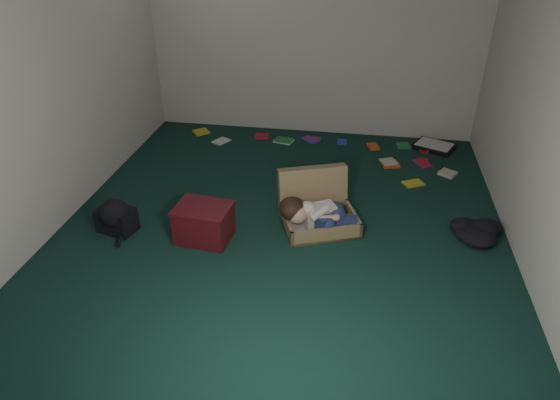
% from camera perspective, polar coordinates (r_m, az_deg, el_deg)
% --- Properties ---
extents(floor, '(4.50, 4.50, 0.00)m').
position_cam_1_polar(floor, '(4.61, 0.31, -2.81)').
color(floor, '#102E26').
rests_on(floor, ground).
extents(wall_back, '(4.50, 0.00, 4.50)m').
position_cam_1_polar(wall_back, '(6.21, 3.91, 19.02)').
color(wall_back, silver).
rests_on(wall_back, ground).
extents(wall_front, '(4.50, 0.00, 4.50)m').
position_cam_1_polar(wall_front, '(2.08, -9.75, -6.55)').
color(wall_front, silver).
rests_on(wall_front, ground).
extents(wall_left, '(0.00, 4.50, 4.50)m').
position_cam_1_polar(wall_left, '(4.78, -24.72, 12.85)').
color(wall_left, silver).
rests_on(wall_left, ground).
extents(wall_right, '(0.00, 4.50, 4.50)m').
position_cam_1_polar(wall_right, '(4.23, 28.64, 9.85)').
color(wall_right, silver).
rests_on(wall_right, ground).
extents(suitcase, '(0.83, 0.82, 0.48)m').
position_cam_1_polar(suitcase, '(4.59, 4.24, -0.94)').
color(suitcase, '#917850').
rests_on(suitcase, floor).
extents(person, '(0.72, 0.37, 0.29)m').
position_cam_1_polar(person, '(4.43, 4.24, -1.63)').
color(person, silver).
rests_on(person, suitcase).
extents(maroon_bin, '(0.51, 0.42, 0.32)m').
position_cam_1_polar(maroon_bin, '(4.39, -8.70, -2.60)').
color(maroon_bin, '#4A0F16').
rests_on(maroon_bin, floor).
extents(backpack, '(0.47, 0.41, 0.24)m').
position_cam_1_polar(backpack, '(4.70, -18.18, -2.07)').
color(backpack, black).
rests_on(backpack, floor).
extents(clothing_pile, '(0.60, 0.55, 0.16)m').
position_cam_1_polar(clothing_pile, '(4.77, 21.21, -2.76)').
color(clothing_pile, black).
rests_on(clothing_pile, floor).
extents(paper_tray, '(0.54, 0.49, 0.06)m').
position_cam_1_polar(paper_tray, '(6.34, 17.20, 5.88)').
color(paper_tray, black).
rests_on(paper_tray, floor).
extents(book_scatter, '(3.20, 1.19, 0.02)m').
position_cam_1_polar(book_scatter, '(6.07, 7.12, 5.72)').
color(book_scatter, gold).
rests_on(book_scatter, floor).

